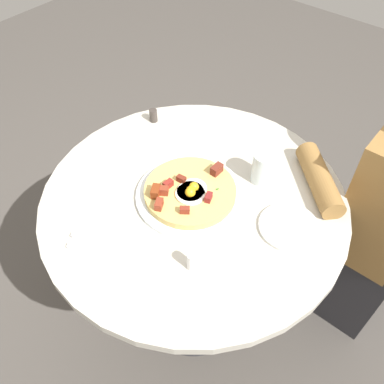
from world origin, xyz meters
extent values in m
plane|color=#4C4742|center=(0.00, 0.00, 0.00)|extent=(6.00, 6.00, 0.00)
cylinder|color=beige|center=(0.00, 0.00, 0.72)|extent=(0.91, 0.91, 0.03)
cylinder|color=#333338|center=(0.00, 0.00, 0.35)|extent=(0.11, 0.11, 0.71)
cylinder|color=#333338|center=(0.00, 0.00, 0.01)|extent=(0.41, 0.41, 0.02)
cube|color=#2D2D33|center=(0.48, -0.46, 0.23)|extent=(0.32, 0.28, 0.45)
cylinder|color=olive|center=(0.27, -0.26, 0.77)|extent=(0.23, 0.24, 0.07)
cylinder|color=white|center=(-0.01, 0.01, 0.74)|extent=(0.32, 0.32, 0.01)
cylinder|color=tan|center=(-0.01, 0.01, 0.76)|extent=(0.27, 0.27, 0.02)
cylinder|color=white|center=(0.00, 0.00, 0.77)|extent=(0.08, 0.08, 0.01)
sphere|color=yellow|center=(0.00, 0.00, 0.78)|extent=(0.03, 0.03, 0.03)
cylinder|color=white|center=(-0.02, -0.01, 0.77)|extent=(0.09, 0.09, 0.01)
sphere|color=yellow|center=(-0.02, -0.01, 0.78)|extent=(0.03, 0.03, 0.03)
cylinder|color=white|center=(-0.02, 0.00, 0.77)|extent=(0.08, 0.08, 0.01)
sphere|color=yellow|center=(-0.02, 0.00, 0.78)|extent=(0.02, 0.02, 0.02)
cube|color=maroon|center=(0.00, 0.05, 0.78)|extent=(0.02, 0.03, 0.02)
cube|color=maroon|center=(-0.04, 0.06, 0.78)|extent=(0.03, 0.02, 0.02)
cube|color=maroon|center=(-0.11, 0.03, 0.78)|extent=(0.04, 0.03, 0.02)
cube|color=maroon|center=(-0.09, 0.07, 0.78)|extent=(0.04, 0.04, 0.03)
cube|color=maroon|center=(0.10, -0.01, 0.78)|extent=(0.04, 0.02, 0.03)
cube|color=maroon|center=(-0.07, 0.06, 0.78)|extent=(0.04, 0.04, 0.03)
cube|color=maroon|center=(-0.01, -0.06, 0.78)|extent=(0.03, 0.03, 0.02)
cube|color=maroon|center=(-0.08, -0.04, 0.78)|extent=(0.03, 0.03, 0.02)
cube|color=#387F2D|center=(-0.01, 0.03, 0.77)|extent=(0.01, 0.01, 0.00)
cube|color=#387F2D|center=(0.01, 0.01, 0.77)|extent=(0.01, 0.01, 0.00)
cube|color=#387F2D|center=(0.04, -0.05, 0.77)|extent=(0.01, 0.01, 0.00)
cylinder|color=white|center=(0.08, -0.28, 0.74)|extent=(0.17, 0.17, 0.01)
cube|color=white|center=(-0.29, 0.08, 0.74)|extent=(0.21, 0.22, 0.00)
cube|color=silver|center=(-0.28, 0.09, 0.74)|extent=(0.11, 0.16, 0.00)
cube|color=silver|center=(-0.31, 0.07, 0.74)|extent=(0.11, 0.16, 0.00)
cylinder|color=silver|center=(0.19, -0.12, 0.79)|extent=(0.07, 0.07, 0.10)
cylinder|color=white|center=(-0.19, -0.15, 0.77)|extent=(0.03, 0.03, 0.06)
cylinder|color=#3F3833|center=(0.19, 0.34, 0.76)|extent=(0.03, 0.03, 0.05)
camera|label=1|loc=(-0.62, -0.50, 1.65)|focal=38.02mm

